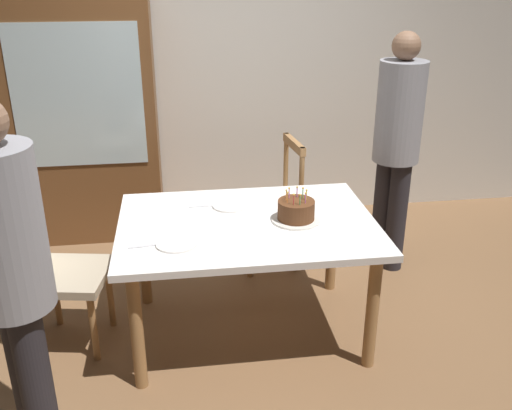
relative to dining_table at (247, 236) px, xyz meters
name	(u,v)px	position (x,y,z in m)	size (l,w,h in m)	color
ground	(248,330)	(0.00, 0.00, -0.65)	(6.40, 6.40, 0.00)	brown
back_wall	(219,67)	(0.00, 1.85, 0.65)	(6.40, 0.10, 2.60)	beige
dining_table	(247,236)	(0.00, 0.00, 0.00)	(1.46, 1.04, 0.74)	white
birthday_cake	(296,211)	(0.28, -0.02, 0.15)	(0.28, 0.28, 0.19)	silver
plate_near_celebrant	(177,244)	(-0.40, -0.23, 0.09)	(0.22, 0.22, 0.01)	white
plate_far_side	(231,205)	(-0.07, 0.23, 0.09)	(0.22, 0.22, 0.01)	white
fork_near_celebrant	(146,246)	(-0.56, -0.23, 0.09)	(0.18, 0.02, 0.01)	silver
fork_far_side	(204,206)	(-0.23, 0.25, 0.09)	(0.18, 0.02, 0.01)	silver
chair_spindle_back	(270,207)	(0.27, 0.84, -0.19)	(0.49, 0.49, 0.95)	beige
chair_upholstered	(51,263)	(-1.12, 0.05, -0.12)	(0.51, 0.51, 0.95)	tan
person_celebrant	(11,275)	(-1.06, -0.83, 0.30)	(0.32, 0.32, 1.68)	#262328
person_guest	(397,140)	(1.13, 0.70, 0.32)	(0.32, 0.32, 1.70)	#262328
china_cabinet	(86,122)	(-1.08, 1.56, 0.30)	(1.10, 0.45, 1.90)	brown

